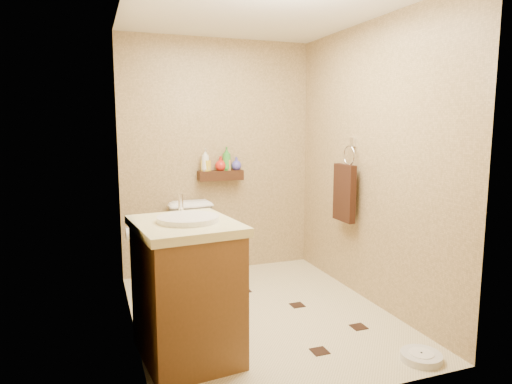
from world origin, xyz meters
name	(u,v)px	position (x,y,z in m)	size (l,w,h in m)	color
ground	(260,313)	(0.00, 0.00, 0.00)	(2.50, 2.50, 0.00)	beige
wall_back	(218,157)	(0.00, 1.25, 1.20)	(2.00, 0.04, 2.40)	tan
wall_front	(344,189)	(0.00, -1.25, 1.20)	(2.00, 0.04, 2.40)	tan
wall_left	(129,172)	(-1.00, 0.00, 1.20)	(0.04, 2.50, 2.40)	tan
wall_right	(370,164)	(1.00, 0.00, 1.20)	(0.04, 2.50, 2.40)	tan
ceiling	(261,7)	(0.00, 0.00, 2.40)	(2.00, 2.50, 0.02)	silver
wall_shelf	(221,175)	(0.00, 1.17, 1.02)	(0.46, 0.14, 0.10)	#381C0F
floor_accents	(266,315)	(0.03, -0.05, 0.00)	(1.29, 1.37, 0.01)	black
toilet	(199,246)	(-0.32, 0.83, 0.39)	(0.44, 0.76, 0.78)	white
vanity	(186,288)	(-0.70, -0.48, 0.47)	(0.70, 0.82, 1.06)	brown
bathroom_scale	(421,357)	(0.73, -1.07, 0.03)	(0.32, 0.32, 0.05)	silver
toilet_brush	(179,276)	(-0.54, 0.70, 0.16)	(0.11, 0.11, 0.46)	#1A686A
towel_ring	(345,190)	(0.91, 0.25, 0.95)	(0.12, 0.30, 0.76)	silver
toilet_paper	(132,234)	(-0.94, 0.65, 0.60)	(0.12, 0.11, 0.12)	silver
bottle_a	(205,160)	(-0.16, 1.17, 1.18)	(0.09, 0.09, 0.23)	white
bottle_b	(206,163)	(-0.15, 1.17, 1.15)	(0.07, 0.07, 0.16)	yellow
bottle_c	(221,163)	(0.00, 1.17, 1.14)	(0.11, 0.11, 0.15)	red
bottle_d	(227,159)	(0.07, 1.17, 1.19)	(0.09, 0.09, 0.24)	green
bottle_e	(227,162)	(0.07, 1.17, 1.15)	(0.07, 0.07, 0.16)	#C68342
bottle_f	(236,163)	(0.17, 1.17, 1.14)	(0.11, 0.11, 0.14)	#4945AE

